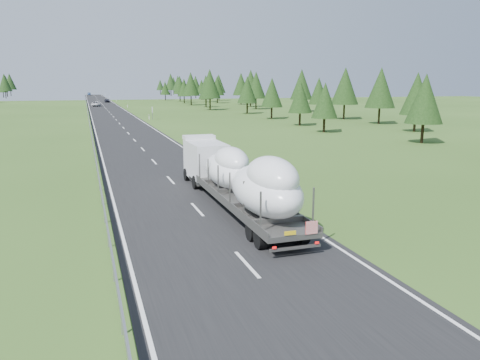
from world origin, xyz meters
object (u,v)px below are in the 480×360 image
object	(u,v)px
distant_car_dark	(107,101)
distant_car_blue	(89,94)
highway_sign	(152,111)
distant_van	(96,104)
boat_truck	(237,175)

from	to	relation	value
distant_car_dark	distant_car_blue	distance (m)	114.63
highway_sign	distant_van	distance (m)	61.50
highway_sign	distant_car_blue	size ratio (longest dim) A/B	0.53
distant_van	boat_truck	bearing A→B (deg)	-83.31
highway_sign	distant_car_blue	xyz separation A→B (m)	(-9.91, 205.68, -1.00)
boat_truck	distant_car_dark	xyz separation A→B (m)	(0.21, 162.80, -1.38)
distant_car_dark	distant_car_blue	xyz separation A→B (m)	(-5.18, 114.52, 0.09)
highway_sign	distant_car_dark	xyz separation A→B (m)	(-4.73, 91.17, -1.09)
distant_car_dark	highway_sign	bearing A→B (deg)	-91.37
highway_sign	distant_van	bearing A→B (deg)	99.00
distant_van	distant_car_blue	bearing A→B (deg)	94.79
distant_car_dark	distant_car_blue	bearing A→B (deg)	88.25
highway_sign	distant_car_blue	bearing A→B (deg)	92.76
boat_truck	distant_car_blue	world-z (taller)	boat_truck
distant_van	distant_car_dark	bearing A→B (deg)	85.54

